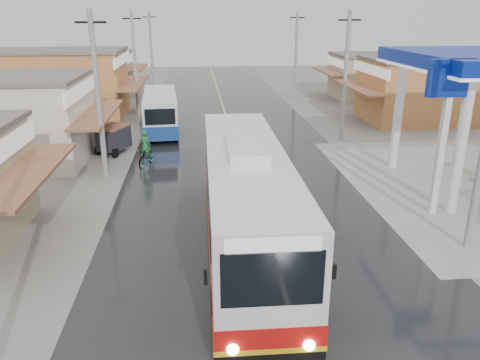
{
  "coord_description": "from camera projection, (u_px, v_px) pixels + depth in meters",
  "views": [
    {
      "loc": [
        -2.34,
        -13.91,
        7.79
      ],
      "look_at": [
        -0.71,
        3.41,
        1.57
      ],
      "focal_mm": 35.0,
      "sensor_mm": 36.0,
      "label": 1
    }
  ],
  "objects": [
    {
      "name": "road",
      "position": [
        234.0,
        142.0,
        29.93
      ],
      "size": [
        12.0,
        90.0,
        0.02
      ],
      "primitive_type": "cube",
      "color": "black",
      "rests_on": "ground"
    },
    {
      "name": "ground",
      "position": [
        270.0,
        256.0,
        15.87
      ],
      "size": [
        120.0,
        120.0,
        0.0
      ],
      "primitive_type": "plane",
      "color": "slate",
      "rests_on": "ground"
    },
    {
      "name": "centre_line",
      "position": [
        234.0,
        142.0,
        29.92
      ],
      "size": [
        0.15,
        90.0,
        0.01
      ],
      "primitive_type": "cube",
      "color": "#D8CC4C",
      "rests_on": "road"
    },
    {
      "name": "tricycle_near",
      "position": [
        113.0,
        138.0,
        27.27
      ],
      "size": [
        2.05,
        2.48,
        1.63
      ],
      "rotation": [
        0.0,
        0.0,
        -0.4
      ],
      "color": "#26262D",
      "rests_on": "ground"
    },
    {
      "name": "utility_poles_left",
      "position": [
        125.0,
        141.0,
        30.25
      ],
      "size": [
        1.6,
        50.0,
        8.0
      ],
      "primitive_type": null,
      "color": "gray",
      "rests_on": "ground"
    },
    {
      "name": "second_bus",
      "position": [
        161.0,
        111.0,
        32.04
      ],
      "size": [
        2.67,
        8.16,
        2.67
      ],
      "rotation": [
        0.0,
        0.0,
        0.06
      ],
      "color": "silver",
      "rests_on": "road"
    },
    {
      "name": "cyclist",
      "position": [
        146.0,
        154.0,
        25.03
      ],
      "size": [
        1.21,
        1.97,
        2.01
      ],
      "rotation": [
        0.0,
        0.0,
        -0.32
      ],
      "color": "black",
      "rests_on": "ground"
    },
    {
      "name": "utility_poles_right",
      "position": [
        341.0,
        139.0,
        30.55
      ],
      "size": [
        1.6,
        36.0,
        8.0
      ],
      "primitive_type": null,
      "color": "gray",
      "rests_on": "ground"
    },
    {
      "name": "coach_bus",
      "position": [
        246.0,
        199.0,
        15.82
      ],
      "size": [
        2.9,
        12.33,
        3.84
      ],
      "rotation": [
        0.0,
        0.0,
        -0.01
      ],
      "color": "silver",
      "rests_on": "road"
    },
    {
      "name": "shopfronts_left",
      "position": [
        39.0,
        135.0,
        31.6
      ],
      "size": [
        11.0,
        44.0,
        5.2
      ],
      "primitive_type": null,
      "color": "tan",
      "rests_on": "ground"
    }
  ]
}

